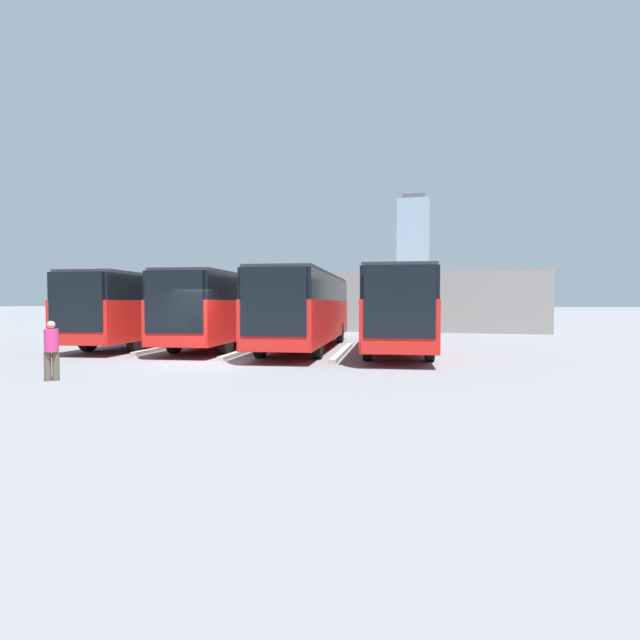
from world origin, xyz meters
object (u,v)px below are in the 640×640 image
bus_3 (155,307)px  bus_1 (307,307)px  pedestrian (51,349)px  bus_0 (397,307)px  bus_2 (231,307)px

bus_3 → bus_1: bearing=169.8°
bus_3 → pedestrian: size_ratio=8.14×
bus_0 → bus_1: bearing=-3.1°
bus_2 → pedestrian: (-0.11, 11.03, -1.00)m
bus_1 → bus_2: size_ratio=1.00×
bus_1 → bus_0: bearing=176.9°
bus_3 → pedestrian: (-4.05, 10.85, -1.00)m
bus_1 → bus_3: (7.88, -0.49, 0.00)m
bus_1 → bus_2: same height
bus_0 → bus_2: 7.89m
bus_0 → bus_2: same height
bus_1 → pedestrian: (3.83, 10.36, -1.00)m
bus_2 → bus_1: bearing=163.8°
bus_1 → bus_2: (3.94, -0.66, 0.00)m
bus_1 → bus_2: bearing=-16.2°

